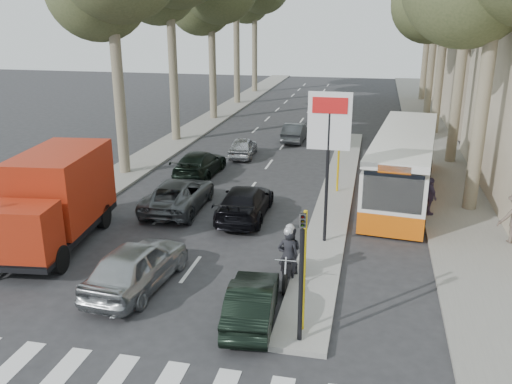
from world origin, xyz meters
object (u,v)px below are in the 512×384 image
dark_hatchback (252,302)px  red_truck (55,198)px  motorcycle (289,255)px  silver_hatchback (137,265)px  city_bus (404,162)px

dark_hatchback → red_truck: size_ratio=0.55×
dark_hatchback → motorcycle: bearing=-108.1°
dark_hatchback → red_truck: (-8.13, 3.64, 1.19)m
dark_hatchback → red_truck: 8.98m
motorcycle → red_truck: bearing=170.9°
silver_hatchback → dark_hatchback: size_ratio=1.24×
dark_hatchback → city_bus: 12.98m
dark_hatchback → city_bus: size_ratio=0.31×
silver_hatchback → dark_hatchback: bearing=169.2°
red_truck → city_bus: 15.15m
red_truck → motorcycle: red_truck is taller
silver_hatchback → motorcycle: (4.48, 1.55, 0.10)m
dark_hatchback → city_bus: (4.40, 12.17, 0.99)m
silver_hatchback → city_bus: city_bus is taller
city_bus → motorcycle: bearing=-105.5°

